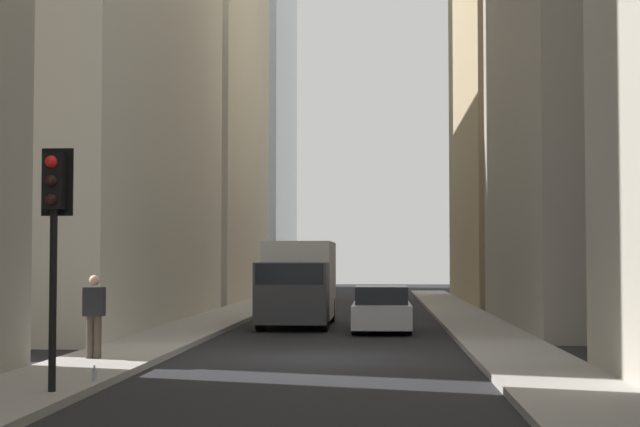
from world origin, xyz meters
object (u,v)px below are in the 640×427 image
Objects in this scene: pedestrian at (94,313)px; discarded_bottle at (94,375)px; delivery_truck at (298,283)px; sedan_silver at (382,310)px; traffic_light_foreground at (54,212)px.

pedestrian is 6.55× the size of discarded_bottle.
delivery_truck reaches higher than pedestrian.
sedan_silver is 15.93× the size of discarded_bottle.
delivery_truck is 3.65× the size of pedestrian.
pedestrian is at bearing 9.23° from traffic_light_foreground.
delivery_truck reaches higher than discarded_bottle.
pedestrian is at bearing 148.75° from sedan_silver.
pedestrian reaches higher than sedan_silver.
sedan_silver is 16.45m from traffic_light_foreground.
pedestrian is (5.33, 0.87, -1.90)m from traffic_light_foreground.
pedestrian is at bearing 165.24° from delivery_truck.
delivery_truck is 16.70m from discarded_bottle.
traffic_light_foreground is 14.48× the size of discarded_bottle.
discarded_bottle is at bearing 172.49° from delivery_truck.
traffic_light_foreground reaches higher than delivery_truck.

